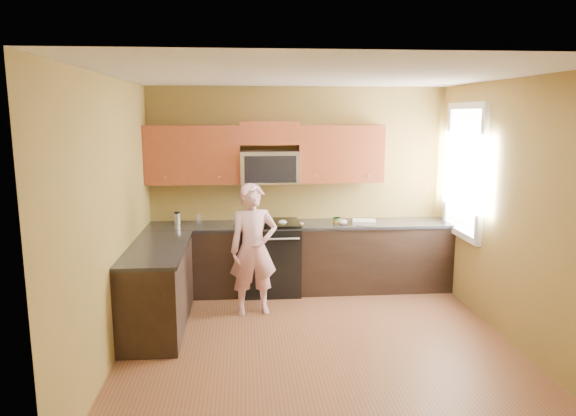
{
  "coord_description": "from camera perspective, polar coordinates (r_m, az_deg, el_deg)",
  "views": [
    {
      "loc": [
        -0.73,
        -5.0,
        2.34
      ],
      "look_at": [
        -0.2,
        1.3,
        1.2
      ],
      "focal_mm": 32.54,
      "sensor_mm": 36.0,
      "label": 1
    }
  ],
  "objects": [
    {
      "name": "ceiling",
      "position": [
        5.07,
        3.61,
        14.27
      ],
      "size": [
        4.0,
        4.0,
        0.0
      ],
      "primitive_type": "plane",
      "rotation": [
        3.14,
        0.0,
        0.0
      ],
      "color": "white",
      "rests_on": "ground"
    },
    {
      "name": "dish_towel",
      "position": [
        6.92,
        8.33,
        -1.52
      ],
      "size": [
        0.34,
        0.29,
        0.05
      ],
      "primitive_type": "cube",
      "rotation": [
        0.0,
        0.0,
        -0.2
      ],
      "color": "white",
      "rests_on": "countertop_back"
    },
    {
      "name": "wall_right",
      "position": [
        5.78,
        23.45,
        -0.49
      ],
      "size": [
        0.0,
        4.0,
        4.0
      ],
      "primitive_type": "plane",
      "rotation": [
        1.57,
        0.0,
        -1.57
      ],
      "color": "brown",
      "rests_on": "ground"
    },
    {
      "name": "countertop_left",
      "position": [
        5.86,
        -14.12,
        -4.32
      ],
      "size": [
        0.62,
        1.6,
        0.04
      ],
      "primitive_type": "cube",
      "color": "black",
      "rests_on": "cabinet_left_run"
    },
    {
      "name": "toast_slice",
      "position": [
        6.82,
        1.22,
        -1.74
      ],
      "size": [
        0.13,
        0.13,
        0.01
      ],
      "primitive_type": "cube",
      "rotation": [
        0.0,
        0.0,
        -0.22
      ],
      "color": "#B27F47",
      "rests_on": "countertop_back"
    },
    {
      "name": "frying_pan",
      "position": [
        6.77,
        -2.68,
        -1.64
      ],
      "size": [
        0.35,
        0.49,
        0.06
      ],
      "primitive_type": null,
      "rotation": [
        0.0,
        0.0,
        0.26
      ],
      "color": "black",
      "rests_on": "stove"
    },
    {
      "name": "cabinet_back_run",
      "position": [
        7.0,
        1.36,
        -5.52
      ],
      "size": [
        4.0,
        0.6,
        0.88
      ],
      "primitive_type": "cube",
      "color": "black",
      "rests_on": "floor"
    },
    {
      "name": "napkin_b",
      "position": [
        6.84,
        6.0,
        -1.53
      ],
      "size": [
        0.13,
        0.14,
        0.07
      ],
      "primitive_type": "ellipsoid",
      "rotation": [
        0.0,
        0.0,
        -0.06
      ],
      "color": "silver",
      "rests_on": "countertop_back"
    },
    {
      "name": "microwave",
      "position": [
        6.87,
        -2.02,
        2.77
      ],
      "size": [
        0.76,
        0.4,
        0.42
      ],
      "primitive_type": null,
      "color": "silver",
      "rests_on": "wall_back"
    },
    {
      "name": "countertop_back",
      "position": [
        6.88,
        1.39,
        -1.86
      ],
      "size": [
        4.0,
        0.62,
        0.04
      ],
      "primitive_type": "cube",
      "color": "black",
      "rests_on": "cabinet_back_run"
    },
    {
      "name": "glass_b",
      "position": [
        6.91,
        -5.73,
        -1.18
      ],
      "size": [
        0.08,
        0.08,
        0.12
      ],
      "primitive_type": "cylinder",
      "rotation": [
        0.0,
        0.0,
        0.11
      ],
      "color": "silver",
      "rests_on": "countertop_back"
    },
    {
      "name": "butter_tub",
      "position": [
        6.97,
        5.37,
        -1.59
      ],
      "size": [
        0.13,
        0.13,
        0.08
      ],
      "primitive_type": null,
      "rotation": [
        0.0,
        0.0,
        0.17
      ],
      "color": "yellow",
      "rests_on": "countertop_back"
    },
    {
      "name": "stove",
      "position": [
        6.94,
        -1.92,
        -5.38
      ],
      "size": [
        0.76,
        0.65,
        0.95
      ],
      "primitive_type": null,
      "color": "black",
      "rests_on": "floor"
    },
    {
      "name": "woman",
      "position": [
        6.15,
        -3.79,
        -4.53
      ],
      "size": [
        0.62,
        0.45,
        1.55
      ],
      "primitive_type": "imported",
      "rotation": [
        0.0,
        0.0,
        0.15
      ],
      "color": "pink",
      "rests_on": "floor"
    },
    {
      "name": "travel_mug",
      "position": [
        6.97,
        -11.98,
        -1.76
      ],
      "size": [
        0.08,
        0.08,
        0.16
      ],
      "primitive_type": null,
      "rotation": [
        0.0,
        0.0,
        0.05
      ],
      "color": "silver",
      "rests_on": "countertop_back"
    },
    {
      "name": "wall_left",
      "position": [
        5.25,
        -18.71,
        -1.2
      ],
      "size": [
        0.0,
        4.0,
        4.0
      ],
      "primitive_type": "plane",
      "rotation": [
        1.57,
        0.0,
        1.57
      ],
      "color": "brown",
      "rests_on": "ground"
    },
    {
      "name": "window",
      "position": [
        6.8,
        18.74,
        3.86
      ],
      "size": [
        0.06,
        1.06,
        1.66
      ],
      "primitive_type": null,
      "color": "white",
      "rests_on": "wall_right"
    },
    {
      "name": "upper_cab_left",
      "position": [
        6.92,
        -10.25,
        2.67
      ],
      "size": [
        1.22,
        0.33,
        0.75
      ],
      "primitive_type": null,
      "color": "brown",
      "rests_on": "wall_back"
    },
    {
      "name": "glass_c",
      "position": [
        6.98,
        -9.75,
        -1.16
      ],
      "size": [
        0.09,
        0.09,
        0.12
      ],
      "primitive_type": "cylinder",
      "rotation": [
        0.0,
        0.0,
        0.27
      ],
      "color": "silver",
      "rests_on": "countertop_back"
    },
    {
      "name": "napkin_a",
      "position": [
        6.8,
        -0.58,
        -1.57
      ],
      "size": [
        0.11,
        0.12,
        0.06
      ],
      "primitive_type": "ellipsoid",
      "rotation": [
        0.0,
        0.0,
        -0.0
      ],
      "color": "silver",
      "rests_on": "countertop_back"
    },
    {
      "name": "floor",
      "position": [
        5.57,
        3.28,
        -14.65
      ],
      "size": [
        4.0,
        4.0,
        0.0
      ],
      "primitive_type": "plane",
      "color": "brown",
      "rests_on": "ground"
    },
    {
      "name": "cabinet_left_run",
      "position": [
        5.99,
        -14.02,
        -8.58
      ],
      "size": [
        0.6,
        1.6,
        0.88
      ],
      "primitive_type": "cube",
      "color": "black",
      "rests_on": "floor"
    },
    {
      "name": "upper_cab_over_mw",
      "position": [
        6.85,
        -2.07,
        8.21
      ],
      "size": [
        0.76,
        0.33,
        0.3
      ],
      "primitive_type": "cube",
      "color": "brown",
      "rests_on": "wall_back"
    },
    {
      "name": "wall_front",
      "position": [
        3.24,
        8.54,
        -7.69
      ],
      "size": [
        4.0,
        0.0,
        4.0
      ],
      "primitive_type": "plane",
      "rotation": [
        -1.57,
        0.0,
        0.0
      ],
      "color": "brown",
      "rests_on": "ground"
    },
    {
      "name": "upper_cab_right",
      "position": [
        7.01,
        5.68,
        2.88
      ],
      "size": [
        1.12,
        0.33,
        0.75
      ],
      "primitive_type": null,
      "color": "brown",
      "rests_on": "wall_back"
    },
    {
      "name": "wall_back",
      "position": [
        7.11,
        1.13,
        2.21
      ],
      "size": [
        4.0,
        0.0,
        4.0
      ],
      "primitive_type": "plane",
      "rotation": [
        1.57,
        0.0,
        0.0
      ],
      "color": "brown",
      "rests_on": "ground"
    }
  ]
}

